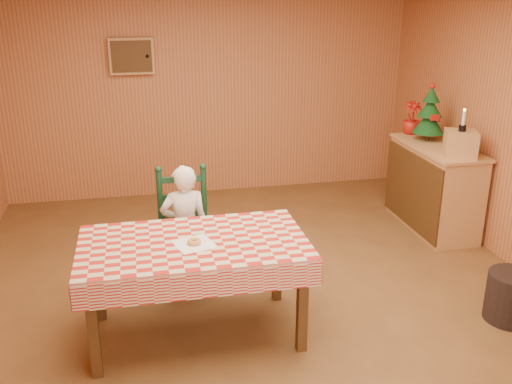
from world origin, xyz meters
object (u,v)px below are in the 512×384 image
crate (460,144)px  shelf_unit (433,187)px  ladder_chair (185,232)px  christmas_tree (430,115)px  seated_child (185,229)px  dining_table (194,252)px  storage_bin (512,297)px

crate → shelf_unit: bearing=91.2°
crate → ladder_chair: bearing=-173.0°
crate → christmas_tree: size_ratio=0.48×
seated_child → christmas_tree: (2.76, 1.05, 0.65)m
shelf_unit → christmas_tree: (0.01, 0.25, 0.74)m
seated_child → christmas_tree: christmas_tree is taller
dining_table → seated_child: size_ratio=1.47×
shelf_unit → ladder_chair: bearing=-165.0°
ladder_chair → dining_table: bearing=-90.0°
shelf_unit → crate: crate is taller
seated_child → storage_bin: seated_child is taller
seated_child → dining_table: bearing=90.0°
dining_table → shelf_unit: size_ratio=1.34×
ladder_chair → seated_child: 0.08m
seated_child → storage_bin: size_ratio=2.83×
dining_table → crate: (2.76, 1.13, 0.37)m
dining_table → ladder_chair: ladder_chair is taller
seated_child → crate: (2.76, 0.40, 0.49)m
ladder_chair → christmas_tree: bearing=19.7°
dining_table → storage_bin: bearing=-7.6°
ladder_chair → shelf_unit: ladder_chair is taller
seated_child → ladder_chair: bearing=-90.0°
christmas_tree → crate: bearing=-90.0°
ladder_chair → storage_bin: size_ratio=2.72×
christmas_tree → storage_bin: bearing=-98.3°
ladder_chair → crate: size_ratio=3.60×
shelf_unit → storage_bin: size_ratio=3.12×
crate → storage_bin: crate is taller
shelf_unit → storage_bin: 1.89m
crate → christmas_tree: christmas_tree is taller
seated_child → shelf_unit: size_ratio=0.91×
ladder_chair → christmas_tree: 3.02m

